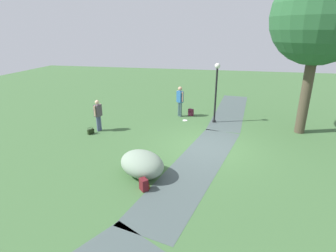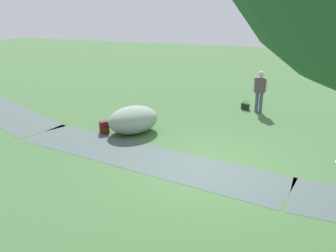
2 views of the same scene
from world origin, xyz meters
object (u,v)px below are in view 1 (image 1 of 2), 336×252
Objects in this scene: lamp_post at (216,86)px; woman_with_handbag at (98,113)px; large_shade_tree at (319,18)px; frisbee_on_grass at (185,120)px; handbag_on_grass at (91,131)px; lawn_boulder at (142,164)px; spare_backpack_on_lawn at (191,112)px; man_near_boulder at (180,99)px; backpack_by_boulder at (144,185)px.

lamp_post reaches higher than woman_with_handbag.
frisbee_on_grass is (-0.62, -5.86, -5.32)m from large_shade_tree.
lawn_boulder is at bearing 48.04° from handbag_on_grass.
woman_with_handbag reaches higher than handbag_on_grass.
handbag_on_grass is at bearing -62.53° from lamp_post.
spare_backpack_on_lawn is (-3.47, 4.22, -0.72)m from woman_with_handbag.
woman_with_handbag is 5.84× the size of frisbee_on_grass.
lamp_post reaches higher than handbag_on_grass.
frisbee_on_grass is (-6.25, 0.60, -0.43)m from lawn_boulder.
handbag_on_grass is at bearing -54.93° from frisbee_on_grass.
man_near_boulder is 4.44× the size of spare_backpack_on_lawn.
frisbee_on_grass is (0.07, -1.62, -2.00)m from lamp_post.
frisbee_on_grass is (1.01, -0.20, -0.18)m from spare_backpack_on_lawn.
lawn_boulder reaches higher than spare_backpack_on_lawn.
lawn_boulder is 6.29m from frisbee_on_grass.
handbag_on_grass is at bearing -136.36° from backpack_by_boulder.
woman_with_handbag is 4.81m from frisbee_on_grass.
large_shade_tree is 10.98m from woman_with_handbag.
woman_with_handbag is 3.98× the size of spare_backpack_on_lawn.
lawn_boulder is 5.13m from woman_with_handbag.
large_shade_tree reaches higher than lamp_post.
lamp_post is 2.02× the size of woman_with_handbag.
lawn_boulder is at bearing -19.34° from lamp_post.
backpack_by_boulder is (4.68, 3.76, -0.72)m from woman_with_handbag.
handbag_on_grass is (3.05, -5.86, -1.86)m from lamp_post.
large_shade_tree reaches higher than handbag_on_grass.
spare_backpack_on_lawn is (-0.29, 0.62, -0.85)m from man_near_boulder.
spare_backpack_on_lawn is (-0.94, -1.42, -1.81)m from lamp_post.
spare_backpack_on_lawn is 1.47× the size of frisbee_on_grass.
spare_backpack_on_lawn is 1.04m from frisbee_on_grass.
woman_with_handbag is (-3.79, -3.43, 0.48)m from lawn_boulder.
frisbee_on_grass is at bearing 121.46° from woman_with_handbag.
spare_backpack_on_lawn is (-3.99, 4.44, 0.05)m from handbag_on_grass.
large_shade_tree is 9.87m from lawn_boulder.
lamp_post reaches higher than backpack_by_boulder.
large_shade_tree is at bearing 80.73° from lamp_post.
handbag_on_grass is (-3.27, -3.64, -0.30)m from lawn_boulder.
lawn_boulder is at bearing -1.45° from man_near_boulder.
backpack_by_boulder is at bearing 20.33° from lawn_boulder.
spare_backpack_on_lawn is at bearing -106.08° from large_shade_tree.
spare_backpack_on_lawn is at bearing 169.03° from frisbee_on_grass.
lamp_post is (-0.69, -4.24, -3.33)m from large_shade_tree.
woman_with_handbag reaches higher than frisbee_on_grass.
spare_backpack_on_lawn reaches higher than frisbee_on_grass.
backpack_by_boulder is (4.16, 3.97, 0.05)m from handbag_on_grass.
lamp_post is 11.80× the size of frisbee_on_grass.
woman_with_handbag is at bearing -50.56° from spare_backpack_on_lawn.
lamp_post is at bearing 72.27° from man_near_boulder.
handbag_on_grass is (0.51, -0.21, -0.77)m from woman_with_handbag.
lawn_boulder is 1.36× the size of woman_with_handbag.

